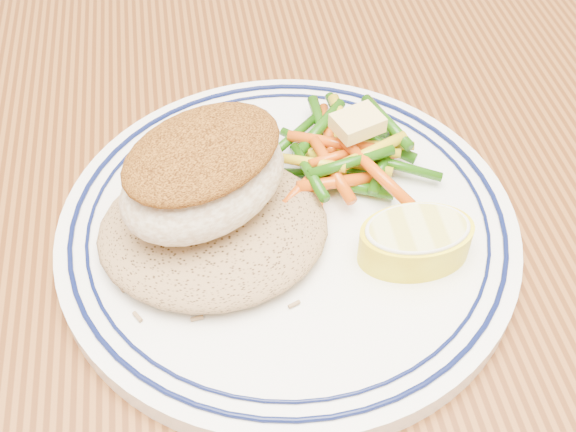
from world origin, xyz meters
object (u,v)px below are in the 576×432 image
Objects in this scene: rice_pilaf at (213,225)px; lemon_wedge at (415,240)px; plate at (288,228)px; fish_fillet at (203,173)px; vegetable_pile at (344,155)px; dining_table at (305,334)px.

rice_pilaf is 2.05× the size of lemon_wedge.
rice_pilaf is at bearing -171.47° from plate.
rice_pilaf is 1.06× the size of fish_fillet.
rice_pilaf and lemon_wedge have the same top height.
lemon_wedge is (0.02, -0.07, 0.00)m from vegetable_pile.
dining_table is 0.14m from vegetable_pile.
lemon_wedge is at bearing -15.38° from rice_pilaf.
rice_pilaf is (-0.06, 0.00, 0.12)m from dining_table.
fish_fillet is (-0.05, 0.00, 0.05)m from plate.
vegetable_pile is at bearing 56.29° from dining_table.
plate is 0.05m from rice_pilaf.
fish_fillet reaches higher than rice_pilaf.
fish_fillet is at bearing 99.98° from rice_pilaf.
dining_table is 13.28× the size of vegetable_pile.
plate is at bearing -138.20° from vegetable_pile.
plate is at bearing 8.53° from rice_pilaf.
lemon_wedge is (0.11, -0.03, 0.00)m from rice_pilaf.
rice_pilaf is 1.18× the size of vegetable_pile.
fish_fillet is 0.12m from lemon_wedge.
plate is 0.06m from vegetable_pile.
plate is 2.20× the size of fish_fillet.
vegetable_pile is (0.09, 0.04, 0.00)m from rice_pilaf.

